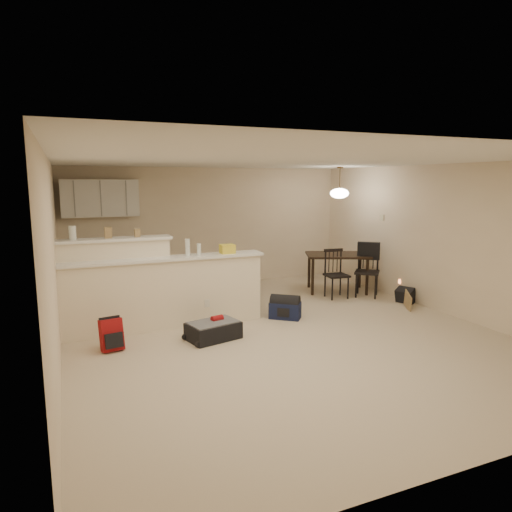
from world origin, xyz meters
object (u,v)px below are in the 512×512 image
dining_chair_near (337,274)px  dining_chair_far (367,271)px  dining_table (338,259)px  pendant_lamp (339,193)px  red_backpack (111,335)px  suitcase (213,331)px  navy_duffel (285,310)px  black_daypack (405,296)px

dining_chair_near → dining_chair_far: (0.60, -0.13, 0.04)m
dining_table → dining_chair_near: size_ratio=1.56×
dining_table → pendant_lamp: bearing=113.4°
pendant_lamp → dining_chair_far: pendant_lamp is taller
dining_chair_near → dining_chair_far: size_ratio=0.91×
red_backpack → pendant_lamp: bearing=10.0°
dining_table → dining_chair_near: 0.58m
pendant_lamp → dining_chair_far: size_ratio=0.61×
suitcase → dining_chair_far: bearing=4.9°
pendant_lamp → navy_duffel: bearing=-145.0°
suitcase → dining_chair_near: bearing=10.6°
dining_chair_far → navy_duffel: bearing=-120.9°
pendant_lamp → black_daypack: pendant_lamp is taller
dining_table → dining_chair_near: bearing=-100.4°
dining_chair_far → navy_duffel: size_ratio=2.07×
pendant_lamp → dining_chair_near: (-0.30, -0.45, -1.52)m
dining_chair_far → red_backpack: dining_chair_far is taller
dining_table → pendant_lamp: pendant_lamp is taller
pendant_lamp → suitcase: 4.09m
dining_chair_near → red_backpack: 4.43m
suitcase → black_daypack: (3.85, 0.49, 0.02)m
dining_chair_near → suitcase: bearing=-150.1°
red_backpack → navy_duffel: red_backpack is taller
suitcase → navy_duffel: 1.47m
pendant_lamp → suitcase: pendant_lamp is taller
pendant_lamp → navy_duffel: (-1.81, -1.27, -1.86)m
red_backpack → dining_table: bearing=10.0°
pendant_lamp → red_backpack: bearing=-160.1°
dining_chair_near → black_daypack: 1.31m
dining_table → navy_duffel: (-1.81, -1.27, -0.54)m
pendant_lamp → black_daypack: bearing=-62.3°
suitcase → red_backpack: (-1.37, 0.11, 0.09)m
dining_table → red_backpack: dining_table is taller
red_backpack → black_daypack: red_backpack is taller
pendant_lamp → dining_chair_far: bearing=-63.0°
dining_table → navy_duffel: dining_table is taller
red_backpack → dining_chair_far: bearing=2.5°
dining_table → black_daypack: size_ratio=4.74×
dining_chair_near → suitcase: size_ratio=1.32×
dining_chair_far → black_daypack: size_ratio=3.32×
red_backpack → navy_duffel: (2.75, 0.38, -0.08)m
pendant_lamp → dining_chair_near: bearing=-123.8°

